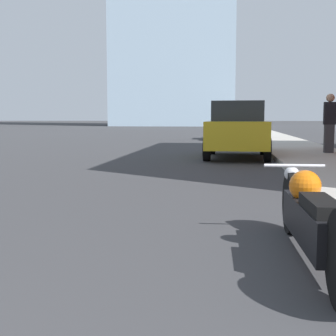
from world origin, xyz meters
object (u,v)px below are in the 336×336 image
at_px(parked_car_yellow, 237,130).
at_px(parked_car_black, 231,125).
at_px(pedestrian, 329,122).
at_px(motorcycle, 311,217).

xyz_separation_m(parked_car_yellow, parked_car_black, (-0.13, 12.47, -0.04)).
bearing_deg(pedestrian, parked_car_black, 103.95).
xyz_separation_m(motorcycle, parked_car_black, (-0.54, 23.18, 0.45)).
distance_m(motorcycle, parked_car_black, 23.19).
xyz_separation_m(motorcycle, parked_car_yellow, (-0.41, 10.71, 0.49)).
bearing_deg(pedestrian, motorcycle, -102.38).
xyz_separation_m(parked_car_yellow, pedestrian, (2.86, 0.44, 0.23)).
bearing_deg(parked_car_yellow, parked_car_black, 92.23).
relative_size(parked_car_black, pedestrian, 2.33).
xyz_separation_m(motorcycle, pedestrian, (2.45, 11.14, 0.73)).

